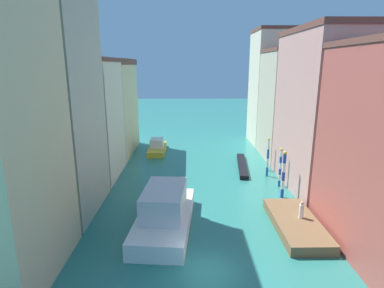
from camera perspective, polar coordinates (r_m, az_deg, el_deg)
ground_plane at (r=42.80m, az=0.85°, el=-2.47°), size 154.00×154.00×0.00m
building_left_1 at (r=27.89m, az=-25.35°, el=9.07°), size 7.30×8.68×20.88m
building_left_2 at (r=36.49m, az=-19.12°, el=4.37°), size 7.30×8.44×13.08m
building_left_3 at (r=45.74m, az=-15.38°, el=6.55°), size 7.30×11.20×13.14m
building_right_1 at (r=33.90m, az=23.45°, el=5.64°), size 7.30×12.06×15.82m
building_right_2 at (r=43.67m, az=17.83°, el=6.84°), size 7.30×8.77×14.37m
building_right_3 at (r=51.47m, az=15.04°, el=9.90°), size 7.30×7.86×17.65m
waterfront_dock at (r=26.18m, az=18.44°, el=-13.66°), size 3.26×7.67×0.77m
person_on_dock at (r=26.07m, az=19.37°, el=-11.37°), size 0.36×0.36×1.36m
mooring_pole_0 at (r=30.69m, az=16.39°, el=-5.31°), size 0.34×0.34×4.59m
mooring_pole_1 at (r=33.47m, az=15.84°, el=-4.08°), size 0.29×0.29×4.12m
mooring_pole_2 at (r=36.08m, az=13.70°, el=-2.32°), size 0.27×0.27×4.47m
mooring_pole_3 at (r=38.08m, az=13.74°, el=-1.86°), size 0.29×0.29×3.94m
vaporetto_white at (r=24.78m, az=-5.02°, el=-12.28°), size 4.69×9.88×3.24m
gondola_black at (r=39.17m, az=9.17°, el=-3.89°), size 2.01×9.06×0.48m
motorboat_0 at (r=45.65m, az=-6.40°, el=-0.60°), size 2.36×6.73×1.96m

